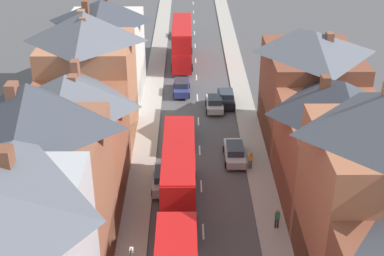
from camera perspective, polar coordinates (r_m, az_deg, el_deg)
pavement_left at (r=57.11m, az=-4.48°, el=1.67°), size 2.20×104.00×0.14m
pavement_right at (r=57.31m, az=5.75°, el=1.70°), size 2.20×104.00×0.14m
centre_line_dashes at (r=55.22m, az=0.69°, el=0.73°), size 0.14×97.80×0.01m
terrace_row_left at (r=37.05m, az=-14.66°, el=-4.09°), size 8.00×59.96×13.34m
terrace_row_right at (r=33.98m, az=19.24°, el=-8.95°), size 8.00×49.35×13.63m
double_decker_bus_lead at (r=41.06m, az=-1.42°, el=-5.01°), size 2.74×10.80×5.30m
double_decker_bus_mid_street at (r=69.93m, az=-1.08°, el=9.12°), size 2.74×10.80×5.30m
car_near_silver at (r=61.39m, az=-1.13°, el=4.45°), size 1.90×4.58×1.67m
car_parked_left_a at (r=44.27m, az=-3.03°, el=-5.43°), size 1.90×4.27×1.69m
car_parked_right_a at (r=48.15m, az=4.57°, el=-2.59°), size 1.90×4.51×1.60m
car_mid_black at (r=51.56m, az=-1.23°, el=-0.33°), size 1.90×4.29×1.61m
car_parked_left_b at (r=57.34m, az=2.44°, el=2.65°), size 1.90×3.92×1.59m
car_mid_white at (r=58.57m, az=3.65°, el=3.23°), size 1.90×4.13×1.70m
car_far_grey at (r=81.18m, az=-1.00°, el=10.26°), size 1.90×3.92×1.60m
pedestrian_mid_right at (r=40.07m, az=9.08°, el=-9.44°), size 0.36×0.22×1.61m
pedestrian_far_left at (r=46.75m, az=6.26°, el=-3.35°), size 0.36×0.22×1.61m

